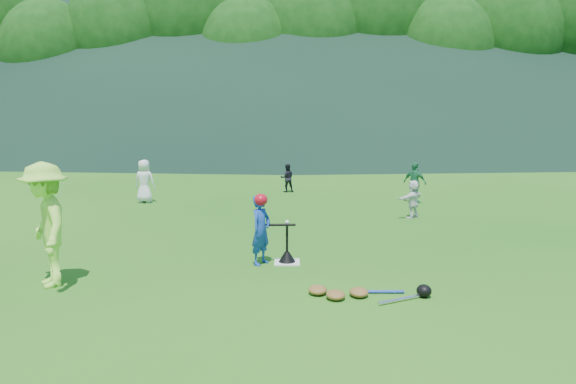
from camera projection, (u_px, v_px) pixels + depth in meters
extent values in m
plane|color=#175814|center=(287.00, 263.00, 10.02)|extent=(120.00, 120.00, 0.00)
cube|color=silver|center=(287.00, 262.00, 10.02)|extent=(0.45, 0.45, 0.02)
sphere|color=white|center=(287.00, 222.00, 9.91)|extent=(0.08, 0.08, 0.08)
imported|color=#163D9D|center=(261.00, 230.00, 9.85)|extent=(0.49, 0.54, 1.23)
imported|color=#A6F347|center=(46.00, 225.00, 8.60)|extent=(1.27, 1.44, 1.93)
imported|color=silver|center=(144.00, 181.00, 16.25)|extent=(0.68, 0.52, 1.25)
imported|color=black|center=(287.00, 178.00, 18.30)|extent=(0.49, 0.41, 0.92)
imported|color=#227449|center=(415.00, 183.00, 16.15)|extent=(0.73, 0.67, 1.19)
imported|color=white|center=(413.00, 199.00, 14.03)|extent=(0.82, 0.82, 0.95)
cone|color=black|center=(287.00, 257.00, 10.00)|extent=(0.30, 0.30, 0.18)
cylinder|color=black|center=(287.00, 238.00, 9.95)|extent=(0.04, 0.04, 0.50)
ellipsoid|color=#B30B1E|center=(261.00, 200.00, 9.76)|extent=(0.24, 0.26, 0.22)
cylinder|color=black|center=(278.00, 225.00, 9.87)|extent=(0.62, 0.12, 0.07)
ellipsoid|color=olive|center=(336.00, 295.00, 8.11)|extent=(0.28, 0.34, 0.13)
ellipsoid|color=olive|center=(359.00, 292.00, 8.23)|extent=(0.28, 0.34, 0.13)
ellipsoid|color=olive|center=(318.00, 290.00, 8.33)|extent=(0.28, 0.34, 0.13)
cylinder|color=silver|center=(399.00, 300.00, 8.01)|extent=(0.66, 0.39, 0.06)
cylinder|color=#263FA5|center=(381.00, 292.00, 8.36)|extent=(0.68, 0.05, 0.05)
ellipsoid|color=black|center=(424.00, 291.00, 8.20)|extent=(0.22, 0.24, 0.19)
cube|color=gray|center=(291.00, 139.00, 37.61)|extent=(70.00, 0.03, 1.20)
cube|color=yellow|center=(291.00, 130.00, 37.52)|extent=(70.00, 0.08, 0.08)
cylinder|color=gray|center=(291.00, 139.00, 37.61)|extent=(0.07, 0.07, 1.30)
cylinder|color=#382314|center=(9.00, 115.00, 44.46)|extent=(0.56, 0.56, 4.34)
ellipsoid|color=#164711|center=(2.00, 25.00, 43.42)|extent=(9.42, 9.42, 10.84)
cylinder|color=#382314|center=(54.00, 123.00, 41.54)|extent=(0.56, 0.56, 3.18)
ellipsoid|color=#164711|center=(49.00, 53.00, 40.79)|extent=(6.92, 6.92, 7.95)
cylinder|color=#382314|center=(124.00, 118.00, 42.95)|extent=(0.56, 0.56, 3.78)
ellipsoid|color=#164711|center=(120.00, 38.00, 42.05)|extent=(8.21, 8.21, 9.44)
cylinder|color=#382314|center=(190.00, 114.00, 44.35)|extent=(0.56, 0.56, 4.38)
ellipsoid|color=#164711|center=(188.00, 24.00, 43.31)|extent=(9.50, 9.50, 10.92)
cylinder|color=#382314|center=(248.00, 123.00, 41.44)|extent=(0.56, 0.56, 3.22)
ellipsoid|color=#164711|center=(247.00, 52.00, 40.67)|extent=(6.99, 6.99, 8.04)
cylinder|color=#382314|center=(312.00, 118.00, 42.84)|extent=(0.56, 0.56, 3.81)
ellipsoid|color=#164711|center=(312.00, 37.00, 41.94)|extent=(8.28, 8.28, 9.53)
cylinder|color=#382314|center=(372.00, 114.00, 44.25)|extent=(0.56, 0.56, 4.41)
ellipsoid|color=#164711|center=(374.00, 23.00, 43.20)|extent=(9.58, 9.58, 11.01)
cylinder|color=#382314|center=(443.00, 122.00, 41.34)|extent=(0.56, 0.56, 3.25)
ellipsoid|color=#164711|center=(445.00, 51.00, 40.56)|extent=(7.07, 7.07, 8.13)
cylinder|color=#382314|center=(500.00, 118.00, 42.74)|extent=(0.56, 0.56, 3.85)
ellipsoid|color=#164711|center=(505.00, 36.00, 41.83)|extent=(8.36, 8.36, 9.61)
cylinder|color=#382314|center=(555.00, 114.00, 44.15)|extent=(0.56, 0.56, 4.44)
ellipsoid|color=#164711|center=(561.00, 21.00, 43.09)|extent=(9.65, 9.65, 11.10)
cone|color=black|center=(292.00, 23.00, 89.68)|extent=(140.00, 140.00, 32.00)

